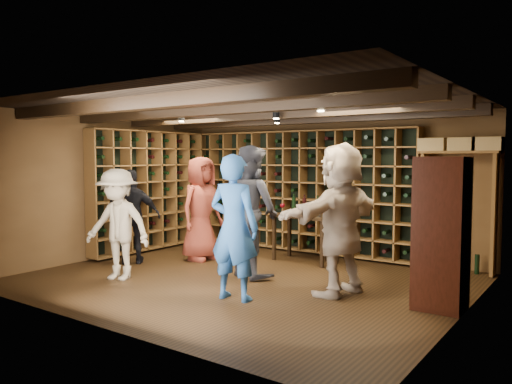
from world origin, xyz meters
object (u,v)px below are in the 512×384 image
Objects in this scene: man_blue_shirt at (234,227)px; guest_woman_black at (132,217)px; display_cabinet at (441,236)px; guest_beige at (340,219)px; guest_red_floral at (201,208)px; guest_khaki at (118,224)px; man_grey_suit at (251,211)px; tasting_table at (305,220)px.

guest_woman_black is (-2.67, 0.69, -0.12)m from man_blue_shirt.
display_cabinet is 0.89× the size of guest_beige.
guest_khaki is (-0.06, -1.74, -0.09)m from guest_red_floral.
man_blue_shirt is at bearing -31.71° from guest_beige.
display_cabinet is 0.98× the size of guest_red_floral.
guest_beige is at bearing 5.82° from guest_khaki.
guest_woman_black is at bearing -175.39° from display_cabinet.
guest_beige is at bearing -167.18° from man_grey_suit.
display_cabinet is at bearing 1.12° from guest_khaki.
display_cabinet is 2.45m from man_blue_shirt.
display_cabinet is at bearing 106.51° from guest_beige.
man_grey_suit is 1.09× the size of guest_red_floral.
guest_khaki is 3.07m from tasting_table.
display_cabinet is 1.59× the size of tasting_table.
man_blue_shirt is 1.38m from guest_beige.
guest_woman_black is (-2.10, -0.46, -0.19)m from man_grey_suit.
guest_khaki is at bearing -179.31° from guest_red_floral.
man_blue_shirt is (-2.20, -1.08, 0.05)m from display_cabinet.
guest_red_floral is (-1.95, 1.60, -0.02)m from man_blue_shirt.
guest_khaki is at bearing -2.68° from man_blue_shirt.
guest_beige is (3.63, 0.30, 0.19)m from guest_woman_black.
man_grey_suit is 1.21× the size of guest_khaki.
tasting_table is (-1.36, 1.48, -0.27)m from guest_beige.
guest_khaki is (-2.01, -0.15, -0.10)m from man_blue_shirt.
display_cabinet reaches higher than tasting_table.
man_grey_suit is 1.24× the size of guest_woman_black.
man_blue_shirt is at bearing -75.97° from tasting_table.
man_grey_suit reaches higher than display_cabinet.
guest_khaki reaches higher than tasting_table.
guest_khaki is at bearing -56.66° from guest_beige.
display_cabinet is at bearing 142.63° from guest_woman_black.
guest_beige reaches higher than guest_woman_black.
man_blue_shirt reaches higher than tasting_table.
man_grey_suit is 1.94m from guest_khaki.
guest_woman_black is 3.65m from guest_beige.
display_cabinet is 1.09× the size of guest_khaki.
guest_beige is at bearing 142.80° from guest_woman_black.
guest_woman_black is 1.07m from guest_khaki.
man_grey_suit is at bearing -70.22° from man_blue_shirt.
display_cabinet is 4.39m from guest_khaki.
guest_woman_black is at bearing -21.29° from man_blue_shirt.
guest_khaki is 3.19m from guest_beige.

